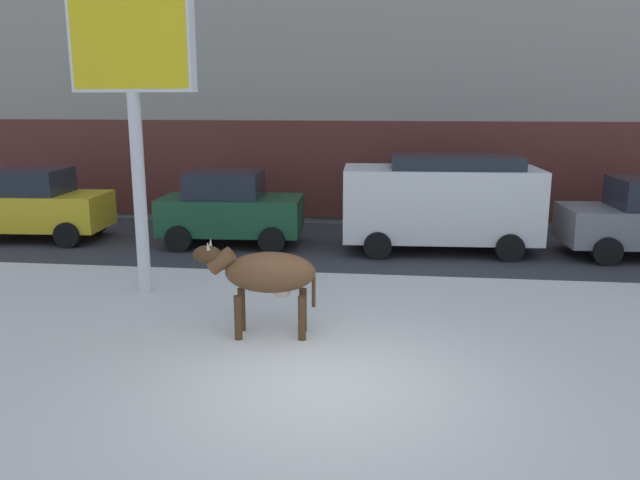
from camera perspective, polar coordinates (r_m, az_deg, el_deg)
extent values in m
plane|color=silver|center=(8.50, 0.53, -12.79)|extent=(120.00, 120.00, 0.00)
cube|color=#333338|center=(16.23, 3.77, -0.37)|extent=(60.00, 5.60, 0.01)
cube|color=gray|center=(21.62, 4.95, 20.17)|extent=(44.00, 6.00, 13.00)
cube|color=#5B2823|center=(18.49, 4.30, 6.24)|extent=(43.12, 0.10, 2.80)
ellipsoid|color=brown|center=(9.84, -4.46, -2.91)|extent=(1.45, 0.74, 0.64)
cylinder|color=#472D19|center=(9.91, -7.34, -6.91)|extent=(0.12, 0.12, 0.70)
cylinder|color=#472D19|center=(10.28, -7.03, -6.19)|extent=(0.12, 0.12, 0.70)
cylinder|color=#472D19|center=(9.82, -1.63, -7.00)|extent=(0.12, 0.12, 0.70)
cylinder|color=#472D19|center=(10.19, -1.53, -6.27)|extent=(0.12, 0.12, 0.70)
cylinder|color=brown|center=(9.89, -8.81, -1.85)|extent=(0.50, 0.31, 0.44)
ellipsoid|color=#472D19|center=(9.91, -10.08, -1.28)|extent=(0.46, 0.28, 0.28)
cone|color=beige|center=(9.76, -10.01, -0.52)|extent=(0.07, 0.12, 0.15)
cone|color=beige|center=(9.97, -9.77, -0.24)|extent=(0.07, 0.12, 0.15)
cylinder|color=#472D19|center=(9.87, -0.58, -4.34)|extent=(0.06, 0.06, 0.60)
ellipsoid|color=beige|center=(9.91, -3.42, -4.59)|extent=(0.30, 0.27, 0.20)
cylinder|color=silver|center=(12.33, -15.85, 4.00)|extent=(0.24, 0.24, 3.80)
cube|color=silver|center=(12.25, -16.65, 16.82)|extent=(2.50, 0.73, 1.82)
cube|color=yellow|center=(12.22, -16.71, 16.83)|extent=(2.38, 0.67, 1.70)
cube|color=gold|center=(18.15, -23.89, 2.42)|extent=(3.58, 1.87, 0.90)
cube|color=#1E232D|center=(18.12, -24.53, 4.82)|extent=(1.87, 1.58, 0.64)
cylinder|color=black|center=(18.49, -19.43, 1.54)|extent=(0.65, 0.25, 0.64)
cylinder|color=black|center=(16.98, -21.68, 0.42)|extent=(0.65, 0.25, 0.64)
cylinder|color=black|center=(19.51, -25.57, 1.56)|extent=(0.65, 0.25, 0.64)
cube|color=#194C2D|center=(16.17, -7.92, 2.26)|extent=(3.58, 1.87, 0.90)
cube|color=#1E232D|center=(16.08, -8.53, 4.96)|extent=(1.87, 1.58, 0.64)
cylinder|color=black|center=(16.88, -3.50, 1.24)|extent=(0.65, 0.25, 0.64)
cylinder|color=black|center=(15.24, -4.34, -0.02)|extent=(0.65, 0.25, 0.64)
cylinder|color=black|center=(17.33, -10.98, 1.33)|extent=(0.65, 0.25, 0.64)
cylinder|color=black|center=(15.73, -12.56, 0.11)|extent=(0.65, 0.25, 0.64)
cube|color=white|center=(15.57, 10.70, 3.26)|extent=(4.69, 2.12, 1.70)
cube|color=#1E232D|center=(15.48, 11.96, 6.88)|extent=(3.08, 1.82, 0.30)
cylinder|color=black|center=(16.88, 15.27, 0.81)|extent=(0.65, 0.25, 0.64)
cylinder|color=black|center=(15.06, 16.62, -0.67)|extent=(0.65, 0.25, 0.64)
cylinder|color=black|center=(16.56, 5.07, 0.99)|extent=(0.65, 0.25, 0.64)
cylinder|color=black|center=(14.70, 5.18, -0.50)|extent=(0.65, 0.25, 0.64)
cylinder|color=black|center=(17.10, 22.35, 0.45)|extent=(0.65, 0.25, 0.64)
cylinder|color=black|center=(15.48, 24.32, -0.93)|extent=(0.65, 0.25, 0.64)
cylinder|color=#282833|center=(21.26, -18.16, 3.32)|extent=(0.24, 0.24, 0.88)
cube|color=#232328|center=(21.16, -18.30, 5.35)|extent=(0.36, 0.22, 0.64)
sphere|color=tan|center=(21.11, -18.38, 6.51)|extent=(0.20, 0.20, 0.20)
cylinder|color=#282833|center=(21.03, -16.78, 3.32)|extent=(0.24, 0.24, 0.88)
cube|color=#232328|center=(20.93, -16.91, 5.37)|extent=(0.36, 0.22, 0.64)
sphere|color=tan|center=(20.88, -16.99, 6.54)|extent=(0.20, 0.20, 0.20)
cylinder|color=#282833|center=(19.69, -4.99, 3.21)|extent=(0.24, 0.24, 0.88)
cube|color=#386B42|center=(19.58, -5.04, 5.40)|extent=(0.36, 0.22, 0.64)
sphere|color=tan|center=(19.53, -5.06, 6.65)|extent=(0.20, 0.20, 0.20)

